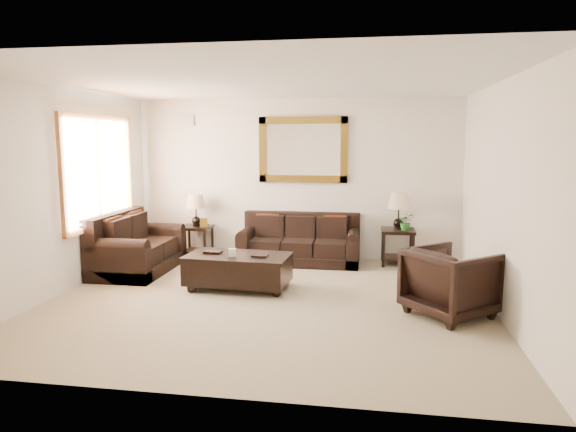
% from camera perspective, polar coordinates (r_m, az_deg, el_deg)
% --- Properties ---
extents(room, '(5.51, 5.01, 2.71)m').
position_cam_1_polar(room, '(6.31, -2.42, 2.42)').
color(room, '#84775B').
rests_on(room, ground).
extents(window, '(0.07, 1.96, 1.66)m').
position_cam_1_polar(window, '(8.10, -20.22, 4.65)').
color(window, white).
rests_on(window, room).
extents(mirror, '(1.50, 0.06, 1.10)m').
position_cam_1_polar(mirror, '(8.70, 1.67, 7.37)').
color(mirror, '#48310E').
rests_on(mirror, room).
extents(air_vent, '(0.25, 0.02, 0.18)m').
position_cam_1_polar(air_vent, '(9.20, -11.16, 10.39)').
color(air_vent, '#999999').
rests_on(air_vent, room).
extents(sofa, '(1.96, 0.85, 0.80)m').
position_cam_1_polar(sofa, '(8.52, 1.31, -3.22)').
color(sofa, black).
rests_on(sofa, room).
extents(loveseat, '(0.96, 1.61, 0.91)m').
position_cam_1_polar(loveseat, '(8.28, -16.66, -3.61)').
color(loveseat, black).
rests_on(loveseat, room).
extents(end_table_left, '(0.50, 0.50, 1.10)m').
position_cam_1_polar(end_table_left, '(8.96, -10.16, -0.02)').
color(end_table_left, black).
rests_on(end_table_left, room).
extents(end_table_right, '(0.53, 0.53, 1.18)m').
position_cam_1_polar(end_table_right, '(8.45, 12.17, -0.22)').
color(end_table_right, black).
rests_on(end_table_right, room).
extents(coffee_table, '(1.44, 0.84, 0.59)m').
position_cam_1_polar(coffee_table, '(7.04, -5.55, -5.73)').
color(coffee_table, black).
rests_on(coffee_table, room).
extents(armchair, '(1.15, 1.16, 0.87)m').
position_cam_1_polar(armchair, '(6.20, 17.67, -6.68)').
color(armchair, black).
rests_on(armchair, floor).
extents(potted_plant, '(0.28, 0.30, 0.22)m').
position_cam_1_polar(potted_plant, '(8.37, 12.99, -0.84)').
color(potted_plant, '#225B1F').
rests_on(potted_plant, end_table_right).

